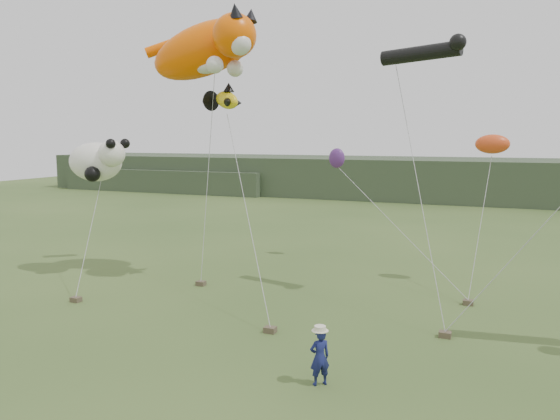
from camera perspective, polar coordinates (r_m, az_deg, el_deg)
The scene contains 8 objects.
ground at distance 15.01m, azimuth -3.50°, elevation -16.59°, with size 120.00×120.00×0.00m, color #385123.
headland at distance 57.86m, azimuth 13.44°, elevation 3.21°, with size 90.00×13.00×4.00m.
festival_attendant at distance 14.08m, azimuth 4.17°, elevation -15.09°, with size 0.53×0.34×1.44m, color navy.
sandbag_anchors at distance 19.83m, azimuth 0.45°, elevation -10.17°, with size 14.03×5.74×0.19m.
cat_kite at distance 24.04m, azimuth -7.27°, elevation 16.49°, with size 6.27×3.49×3.53m.
fish_kite at distance 23.51m, azimuth -6.35°, elevation 11.37°, with size 2.39×1.54×1.21m.
panda_kite at distance 25.51m, azimuth -18.50°, elevation 4.88°, with size 3.05×1.97×1.90m.
misc_kites at distance 25.07m, azimuth 15.50°, elevation 6.10°, with size 8.41×3.13×1.66m.
Camera 1 is at (6.06, -12.28, 6.15)m, focal length 35.00 mm.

